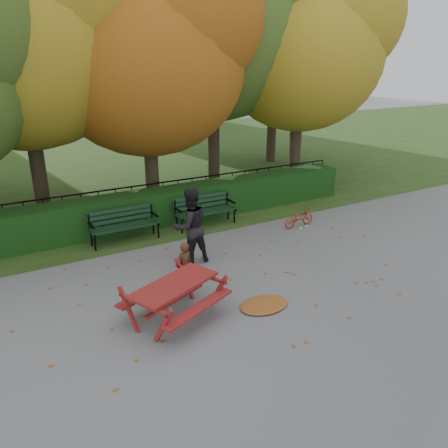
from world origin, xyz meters
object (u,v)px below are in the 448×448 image
tree_c (158,50)px  bench_left (123,222)px  bench_right (204,208)px  adult (190,226)px  tree_e (312,44)px  bicycle (299,218)px  child (184,267)px  tree_g (284,41)px  picnic_table (175,291)px  tree_d (226,15)px  tree_b (32,26)px

tree_c → bench_left: tree_c is taller
bench_right → adult: (-1.44, -2.07, 0.39)m
bench_right → bench_left: bearing=180.0°
tree_e → bicycle: bearing=-131.4°
tree_e → adult: tree_e is taller
child → adult: adult is taller
tree_g → bench_right: bearing=-140.0°
bicycle → picnic_table: bearing=113.8°
child → picnic_table: bearing=41.8°
tree_d → bench_right: tree_d is taller
bench_right → picnic_table: bench_right is taller
tree_d → picnic_table: 10.89m
tree_e → bicycle: 6.74m
adult → tree_b: bearing=-70.4°
tree_c → child: (-1.89, -5.49, -4.29)m
bench_right → child: (-2.15, -3.23, 0.01)m
tree_g → bench_left: size_ratio=4.75×
adult → bicycle: (3.75, 0.61, -0.64)m
bench_right → bicycle: 2.74m
bench_right → bicycle: bench_right is taller
tree_c → adult: size_ratio=4.40×
bench_right → picnic_table: (-2.76, -4.12, 0.04)m
adult → tree_g: bearing=-139.6°
picnic_table → tree_g: bearing=22.7°
tree_e → tree_g: 4.39m
tree_d → picnic_table: bearing=-125.9°
tree_c → child: size_ratio=7.52×
tree_b → picnic_table: size_ratio=4.21×
tree_d → bicycle: size_ratio=9.25×
bench_right → picnic_table: 4.96m
adult → bicycle: 3.85m
tree_e → adult: 9.04m
picnic_table → bicycle: bearing=4.8°
tree_b → bicycle: (5.85, -4.51, -5.13)m
bench_left → adult: bearing=-65.3°
bench_left → child: size_ratio=1.69×
tree_d → tree_e: tree_d is taller
tree_c → bicycle: (2.57, -3.73, -4.55)m
bench_right → child: bearing=-123.7°
child → adult: (0.71, 1.15, 0.38)m
bench_right → bicycle: bearing=-32.5°
bench_left → tree_b: bearing=110.6°
tree_g → picnic_table: bearing=-134.5°
adult → bicycle: size_ratio=1.76×
tree_e → tree_g: tree_g is taller
bicycle → tree_d: bearing=-9.3°
child → adult: 1.40m
tree_e → picnic_table: size_ratio=3.91×
tree_c → child: tree_c is taller
tree_b → child: 8.06m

